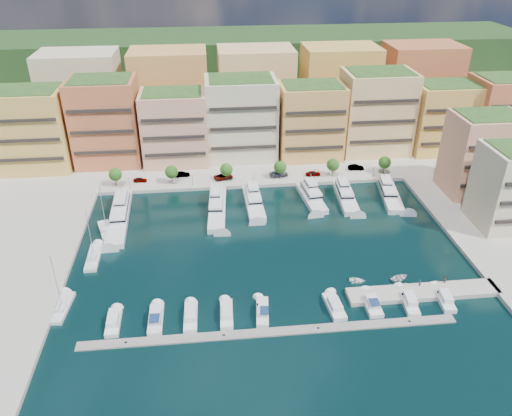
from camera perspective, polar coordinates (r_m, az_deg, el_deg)
The scene contains 60 objects.
ground at distance 120.85m, azimuth 1.30°, elevation -4.17°, with size 400.00×400.00×0.00m, color black.
north_quay at distance 175.55m, azimuth -1.24°, elevation 7.04°, with size 220.00×64.00×2.00m, color #9E998E.
hillside at distance 220.57m, azimuth -2.34°, elevation 11.77°, with size 240.00×40.00×58.00m, color #193314.
south_pontoon at distance 97.20m, azimuth 1.77°, elevation -14.06°, with size 72.00×2.20×0.35m, color gray.
finger_pier at distance 111.34m, azimuth 18.51°, elevation -9.31°, with size 32.00×5.00×2.00m, color #9E998E.
apartment_0 at distance 167.55m, azimuth -24.26°, elevation 8.18°, with size 22.00×16.50×24.80m.
apartment_1 at distance 163.51m, azimuth -16.75°, elevation 9.44°, with size 20.00×16.50×26.80m.
apartment_2 at distance 159.68m, azimuth -9.27°, elevation 9.07°, with size 20.00×15.50×22.80m.
apartment_3 at distance 161.16m, azimuth -1.70°, elevation 10.20°, with size 22.00×16.50×25.80m.
apartment_4 at distance 162.66m, azimuth 6.22°, elevation 9.85°, with size 20.00×15.50×23.80m.
apartment_5 at distance 169.85m, azimuth 13.52°, elevation 10.61°, with size 22.00×16.50×26.80m.
apartment_6 at distance 177.14m, azimuth 20.49°, elevation 9.64°, with size 20.00×15.50×22.80m.
apartment_7 at distance 184.84m, azimuth 26.46°, elevation 9.53°, with size 22.00×16.50×24.80m.
apartment_east_a at distance 151.62m, azimuth 24.38°, elevation 5.64°, with size 18.00×14.50×22.80m.
backblock_0 at distance 185.80m, azimuth -19.19°, elevation 11.95°, with size 26.00×18.00×30.00m, color beige.
backblock_1 at distance 181.44m, azimuth -9.73°, elevation 12.75°, with size 26.00×18.00×30.00m, color #E0A954.
backblock_2 at distance 181.98m, azimuth -0.02°, elevation 13.21°, with size 26.00×18.00×30.00m, color #F1D27F.
backblock_3 at distance 187.39m, azimuth 9.39°, elevation 13.31°, with size 26.00×18.00×30.00m, color gold.
backblock_4 at distance 197.26m, azimuth 18.07°, elevation 13.09°, with size 26.00×18.00×30.00m, color #BC653E.
tree_0 at distance 149.45m, azimuth -15.78°, elevation 3.70°, with size 3.80×3.80×5.65m.
tree_1 at distance 147.43m, azimuth -9.65°, elevation 4.07°, with size 3.80×3.80×5.65m.
tree_2 at distance 147.14m, azimuth -3.42°, elevation 4.41°, with size 3.80×3.80×5.65m.
tree_3 at distance 148.58m, azimuth 2.78°, elevation 4.68°, with size 3.80×3.80×5.65m.
tree_4 at distance 151.70m, azimuth 8.78°, elevation 4.90°, with size 3.80×3.80×5.65m.
tree_5 at distance 156.40m, azimuth 14.49°, elevation 5.06°, with size 3.80×3.80×5.65m.
lamppost_0 at distance 147.12m, azimuth -14.32°, elevation 3.09°, with size 0.30×0.30×4.20m.
lamppost_1 at distance 145.43m, azimuth -7.30°, elevation 3.49°, with size 0.30×0.30×4.20m.
lamppost_2 at distance 145.96m, azimuth -0.21°, elevation 3.85°, with size 0.30×0.30×4.20m.
lamppost_3 at distance 148.69m, azimuth 6.72°, elevation 4.14°, with size 0.30×0.30×4.20m.
lamppost_4 at distance 153.49m, azimuth 13.32°, elevation 4.35°, with size 0.30×0.30×4.20m.
yacht_0 at distance 135.55m, azimuth -15.32°, elevation -0.69°, with size 5.74×27.65×7.30m.
yacht_2 at distance 135.15m, azimuth -4.46°, elevation 0.27°, with size 5.88×23.51×7.30m.
yacht_3 at distance 137.38m, azimuth -0.30°, elevation 0.88°, with size 4.78×19.08×7.30m.
yacht_4 at distance 140.56m, azimuth 6.30°, elevation 1.34°, with size 6.18×17.36×7.30m.
yacht_5 at distance 142.27m, azimuth 10.18°, elevation 1.45°, with size 5.54×18.63×7.30m.
yacht_6 at distance 146.01m, azimuth 15.01°, elevation 1.63°, with size 7.38×19.31×7.30m.
cruiser_0 at distance 102.18m, azimuth -15.96°, elevation -12.46°, with size 2.75×7.69×2.55m.
cruiser_1 at distance 100.91m, azimuth -11.38°, elevation -12.37°, with size 2.75×8.41×2.66m.
cruiser_2 at distance 100.39m, azimuth -7.47°, elevation -12.24°, with size 2.75×8.38×2.55m.
cruiser_3 at distance 100.29m, azimuth -3.38°, elevation -12.04°, with size 2.77×8.41×2.55m.
cruiser_4 at distance 100.66m, azimuth 0.75°, elevation -11.78°, with size 3.24×8.49×2.66m.
cruiser_6 at distance 103.05m, azimuth 8.95°, elevation -11.08°, with size 3.38×8.18×2.55m.
cruiser_7 at distance 105.05m, azimuth 13.06°, elevation -10.64°, with size 2.90×7.72×2.66m.
cruiser_8 at distance 107.66m, azimuth 17.07°, elevation -10.17°, with size 3.48×8.93×2.55m.
cruiser_9 at distance 110.61m, azimuth 20.71°, elevation -9.69°, with size 3.23×8.24×2.55m.
sailboat_0 at distance 108.98m, azimuth -21.31°, elevation -10.65°, with size 3.66×9.48×13.20m.
sailboat_2 at distance 130.91m, azimuth -16.80°, elevation -2.53°, with size 5.49×9.93×13.20m.
sailboat_1 at distance 121.56m, azimuth -18.06°, elevation -5.44°, with size 3.05×10.80×13.20m.
tender_2 at distance 113.73m, azimuth 16.10°, elevation -7.68°, with size 3.02×4.22×0.87m, color silver.
tender_3 at distance 115.01m, azimuth 19.93°, elevation -7.93°, with size 1.44×1.67×0.88m, color #C0BD93.
tender_1 at distance 112.15m, azimuth 16.64°, elevation -8.35°, with size 1.45×1.68×0.89m, color beige.
tender_0 at distance 110.96m, azimuth 11.51°, elevation -8.11°, with size 2.45×3.43×0.71m, color white.
car_0 at distance 151.65m, azimuth -13.10°, elevation 3.16°, with size 1.60×3.99×1.36m, color gray.
car_1 at distance 152.48m, azimuth -8.43°, elevation 3.82°, with size 1.59×4.55×1.50m, color gray.
car_2 at distance 149.66m, azimuth -3.74°, elevation 3.60°, with size 2.63×5.70×1.58m, color gray.
car_3 at distance 151.26m, azimuth 2.62°, elevation 3.94°, with size 2.35×5.79×1.68m, color gray.
car_4 at distance 152.45m, azimuth 6.54°, elevation 3.95°, with size 1.79×4.44×1.51m, color gray.
car_5 at distance 158.39m, azimuth 11.35°, elevation 4.58°, with size 1.71×4.90×1.62m, color gray.
person_0 at distance 111.06m, azimuth 18.22°, elevation -8.15°, with size 0.62×0.41×1.71m, color #26344C.
person_1 at distance 113.73m, azimuth 20.73°, elevation -7.60°, with size 0.94×0.74×1.94m, color brown.
Camera 1 is at (-13.29, -99.75, 66.91)m, focal length 35.00 mm.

